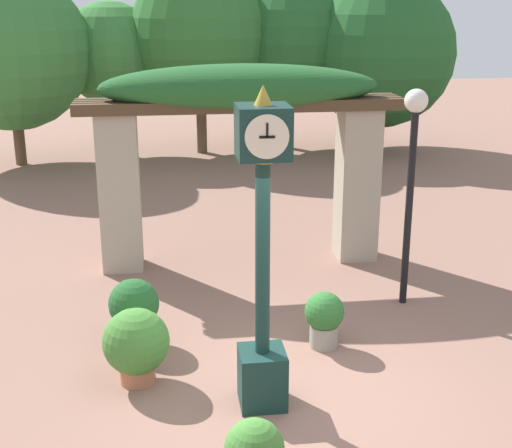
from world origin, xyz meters
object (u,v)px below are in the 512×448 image
pedestal_clock (263,262)px  potted_plant_near_left (136,344)px  potted_plant_near_right (324,317)px  lamp_post (413,154)px  potted_plant_far_left (134,309)px

pedestal_clock → potted_plant_near_left: size_ratio=3.85×
pedestal_clock → potted_plant_near_right: pedestal_clock is taller
potted_plant_near_left → lamp_post: lamp_post is taller
potted_plant_far_left → lamp_post: lamp_post is taller
potted_plant_near_left → potted_plant_far_left: (-0.05, 0.95, -0.00)m
potted_plant_near_left → potted_plant_far_left: bearing=93.1°
potted_plant_near_left → potted_plant_near_right: bearing=14.1°
potted_plant_far_left → lamp_post: bearing=11.8°
potted_plant_near_right → lamp_post: bearing=39.4°
potted_plant_near_left → potted_plant_far_left: 0.96m
potted_plant_near_right → potted_plant_far_left: size_ratio=0.84×
pedestal_clock → lamp_post: (2.36, 2.36, 0.54)m
potted_plant_near_right → potted_plant_far_left: bearing=170.6°
pedestal_clock → potted_plant_far_left: bearing=131.2°
potted_plant_near_left → pedestal_clock: bearing=-25.2°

